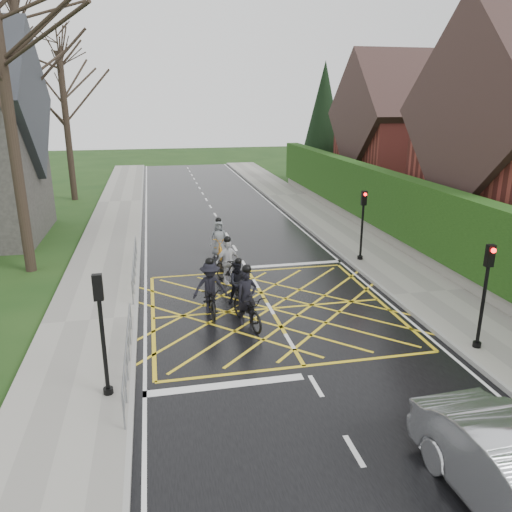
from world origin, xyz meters
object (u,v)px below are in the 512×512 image
object	(u,v)px
cyclist_mid	(211,294)
cyclist_front	(228,266)
cyclist_lead	(219,243)
cyclist_rear	(247,306)
cyclist_back	(239,287)

from	to	relation	value
cyclist_mid	cyclist_front	bearing A→B (deg)	68.93
cyclist_mid	cyclist_lead	world-z (taller)	cyclist_mid
cyclist_rear	cyclist_back	size ratio (longest dim) A/B	1.29
cyclist_front	cyclist_lead	xyz separation A→B (m)	(0.14, 3.62, -0.08)
cyclist_rear	cyclist_back	distance (m)	1.74
cyclist_back	cyclist_lead	distance (m)	5.70
cyclist_rear	cyclist_mid	size ratio (longest dim) A/B	1.07
cyclist_mid	cyclist_front	xyz separation A→B (m)	(1.01, 2.73, -0.01)
cyclist_rear	cyclist_back	bearing A→B (deg)	75.28
cyclist_mid	cyclist_back	bearing A→B (deg)	29.86
cyclist_front	cyclist_rear	bearing A→B (deg)	-111.35
cyclist_rear	cyclist_mid	world-z (taller)	cyclist_rear
cyclist_back	cyclist_lead	size ratio (longest dim) A/B	0.90
cyclist_back	cyclist_lead	bearing A→B (deg)	88.92
cyclist_rear	cyclist_mid	xyz separation A→B (m)	(-1.05, 1.10, 0.07)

